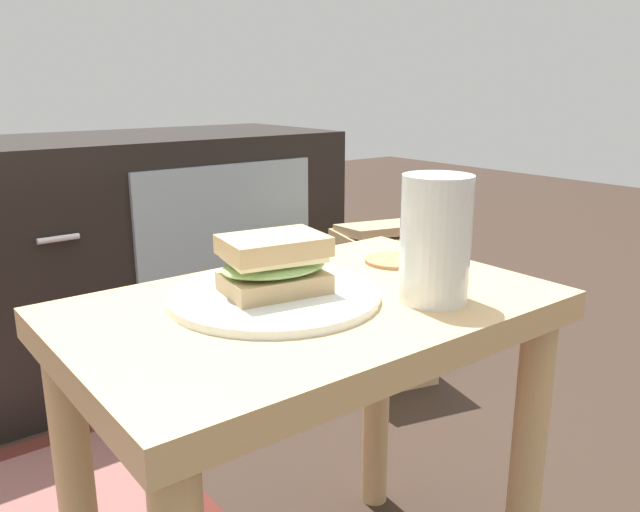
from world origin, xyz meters
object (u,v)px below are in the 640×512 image
object	(u,v)px
tv_cabinet	(144,251)
plate	(275,296)
coaster	(394,261)
paper_bag	(384,304)
beer_glass	(435,242)
sandwich_front	(274,264)

from	to	relation	value
tv_cabinet	plate	xyz separation A→B (m)	(-0.22, -0.92, 0.17)
coaster	tv_cabinet	bearing A→B (deg)	90.06
coaster	paper_bag	size ratio (longest dim) A/B	0.21
coaster	paper_bag	world-z (taller)	coaster
beer_glass	paper_bag	bearing A→B (deg)	50.32
plate	coaster	bearing A→B (deg)	7.60
plate	sandwich_front	size ratio (longest dim) A/B	1.81
sandwich_front	paper_bag	size ratio (longest dim) A/B	0.34
plate	coaster	distance (m)	0.22
beer_glass	plate	bearing A→B (deg)	141.63
plate	paper_bag	size ratio (longest dim) A/B	0.62
beer_glass	coaster	xyz separation A→B (m)	(0.08, 0.14, -0.07)
sandwich_front	coaster	bearing A→B (deg)	7.60
tv_cabinet	coaster	distance (m)	0.91
beer_glass	coaster	bearing A→B (deg)	61.53
paper_bag	tv_cabinet	bearing A→B (deg)	130.79
sandwich_front	tv_cabinet	bearing A→B (deg)	76.61
beer_glass	paper_bag	size ratio (longest dim) A/B	0.37
tv_cabinet	paper_bag	world-z (taller)	tv_cabinet
tv_cabinet	paper_bag	bearing A→B (deg)	-49.21
sandwich_front	plate	bearing A→B (deg)	-90.00
paper_bag	sandwich_front	bearing A→B (deg)	-143.37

